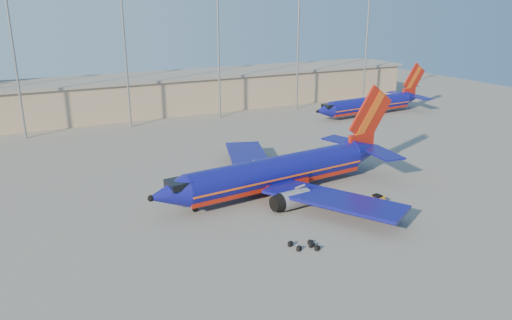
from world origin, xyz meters
The scene contains 7 objects.
ground centered at (0.00, 0.00, 0.00)m, with size 220.00×220.00×0.00m, color slate.
terminal_building centered at (10.00, 58.00, 4.32)m, with size 122.00×16.00×8.50m.
light_mast_row centered at (5.00, 46.00, 17.55)m, with size 101.60×1.60×28.65m.
aircraft_main centered at (4.91, -0.07, 2.83)m, with size 39.05×37.41×13.23m.
aircraft_second centered at (47.03, 32.85, 2.53)m, with size 32.56×12.64×11.02m.
baggage_tug centered at (13.38, -9.76, 0.71)m, with size 2.06×1.46×1.36m.
luggage_pile centered at (-0.95, -15.60, 0.23)m, with size 2.77×2.54×0.51m.
Camera 1 is at (-26.92, -55.64, 24.91)m, focal length 35.00 mm.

